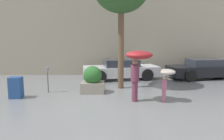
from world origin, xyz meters
name	(u,v)px	position (x,y,z in m)	size (l,w,h in m)	color
ground_plane	(100,102)	(0.00, 0.00, 0.00)	(40.00, 40.00, 0.00)	slate
building_facade	(104,31)	(0.00, 6.50, 3.00)	(18.00, 0.30, 6.00)	#9E937F
planter_box	(93,80)	(-0.39, 1.50, 0.58)	(1.07, 0.86, 1.25)	gray
person_adult	(138,61)	(1.52, 0.05, 1.63)	(1.05, 1.05, 2.05)	brown
person_child	(166,76)	(2.63, -0.01, 1.07)	(0.70, 0.70, 1.32)	#B76684
parked_car_near	(121,70)	(1.10, 4.83, 0.59)	(4.78, 2.53, 1.23)	silver
parked_car_far	(205,69)	(6.41, 5.00, 0.59)	(4.82, 2.40, 1.23)	black
parking_meter	(48,74)	(-2.48, 1.52, 0.86)	(0.14, 0.14, 1.19)	#595B60
newspaper_box	(16,88)	(-3.58, 0.62, 0.45)	(0.50, 0.44, 0.90)	navy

